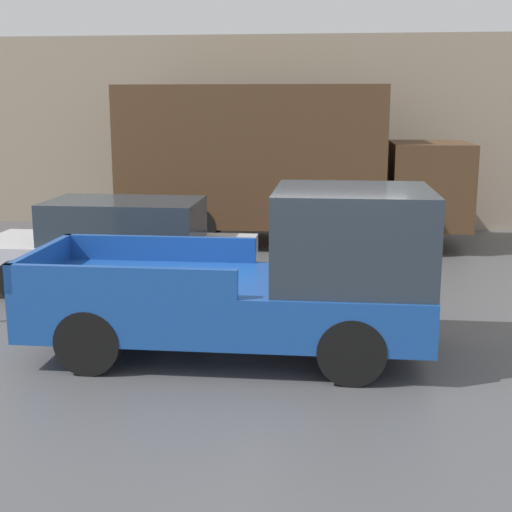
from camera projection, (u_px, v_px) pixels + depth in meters
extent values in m
plane|color=#4C4C4F|center=(312.00, 353.00, 9.44)|extent=(60.00, 60.00, 0.00)
cube|color=gray|center=(325.00, 133.00, 18.49)|extent=(28.00, 0.15, 4.94)
cube|color=#194799|center=(228.00, 302.00, 9.31)|extent=(5.11, 2.05, 0.64)
cube|color=#28333D|center=(352.00, 236.00, 8.95)|extent=(1.94, 1.93, 1.19)
cube|color=#194799|center=(159.00, 248.00, 10.27)|extent=(2.81, 0.10, 0.35)
cube|color=#194799|center=(119.00, 281.00, 8.37)|extent=(2.81, 0.10, 0.35)
cube|color=#194799|center=(42.00, 261.00, 9.46)|extent=(0.10, 2.05, 0.35)
cylinder|color=black|center=(348.00, 307.00, 10.09)|extent=(0.81, 0.26, 0.81)
cylinder|color=black|center=(351.00, 351.00, 8.32)|extent=(0.81, 0.26, 0.81)
cylinder|color=black|center=(131.00, 301.00, 10.42)|extent=(0.81, 0.26, 0.81)
cylinder|color=black|center=(89.00, 341.00, 8.65)|extent=(0.81, 0.26, 0.81)
cube|color=silver|center=(118.00, 257.00, 12.51)|extent=(4.77, 1.84, 0.59)
cube|color=#28333D|center=(124.00, 221.00, 12.36)|extent=(2.62, 1.62, 0.71)
cylinder|color=black|center=(209.00, 262.00, 13.21)|extent=(0.70, 0.22, 0.70)
cylinder|color=black|center=(192.00, 284.00, 11.61)|extent=(0.70, 0.22, 0.70)
cylinder|color=black|center=(56.00, 258.00, 13.52)|extent=(0.70, 0.22, 0.70)
cylinder|color=black|center=(18.00, 279.00, 11.92)|extent=(0.70, 0.22, 0.70)
cube|color=#4C331E|center=(429.00, 184.00, 16.10)|extent=(1.72, 2.28, 1.88)
cube|color=#4C331E|center=(253.00, 155.00, 16.39)|extent=(5.95, 2.40, 3.12)
cylinder|color=black|center=(408.00, 217.00, 17.36)|extent=(1.04, 0.30, 1.04)
cylinder|color=black|center=(418.00, 232.00, 15.30)|extent=(1.04, 0.30, 1.04)
cylinder|color=black|center=(210.00, 213.00, 17.87)|extent=(1.04, 0.30, 1.04)
cylinder|color=black|center=(194.00, 228.00, 15.81)|extent=(1.04, 0.30, 1.04)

